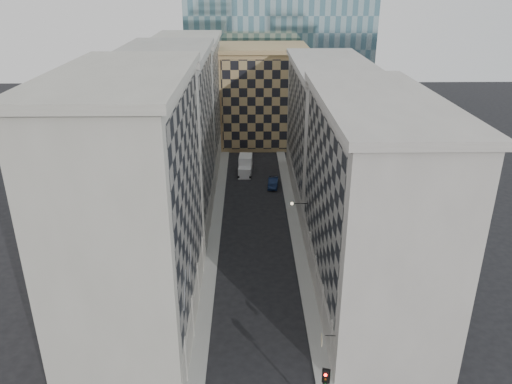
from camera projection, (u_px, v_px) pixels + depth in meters
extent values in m
cube|color=gray|center=(216.00, 227.00, 65.90)|extent=(1.50, 100.00, 0.15)
cube|color=gray|center=(295.00, 227.00, 66.06)|extent=(1.50, 100.00, 0.15)
cube|color=#A3A093|center=(134.00, 211.00, 43.85)|extent=(10.00, 22.00, 23.00)
cube|color=gray|center=(188.00, 195.00, 43.33)|extent=(0.25, 19.36, 18.00)
cube|color=#A3A093|center=(194.00, 304.00, 47.82)|extent=(0.45, 21.12, 3.20)
cube|color=#A3A093|center=(119.00, 75.00, 39.18)|extent=(10.80, 22.80, 0.70)
cylinder|color=#A3A093|center=(181.00, 360.00, 40.00)|extent=(0.90, 0.90, 4.40)
cylinder|color=#A3A093|center=(189.00, 317.00, 45.06)|extent=(0.90, 0.90, 4.40)
cylinder|color=#A3A093|center=(195.00, 283.00, 50.11)|extent=(0.90, 0.90, 4.40)
cylinder|color=#A3A093|center=(199.00, 255.00, 55.16)|extent=(0.90, 0.90, 4.40)
cube|color=gray|center=(170.00, 142.00, 64.26)|extent=(10.00, 22.00, 22.00)
cube|color=gray|center=(207.00, 130.00, 63.74)|extent=(0.25, 19.36, 17.00)
cube|color=gray|center=(210.00, 207.00, 68.04)|extent=(0.45, 21.12, 3.20)
cube|color=gray|center=(163.00, 51.00, 59.79)|extent=(10.80, 22.80, 0.70)
cylinder|color=gray|center=(203.00, 232.00, 60.22)|extent=(0.90, 0.90, 4.40)
cylinder|color=gray|center=(207.00, 212.00, 65.27)|extent=(0.90, 0.90, 4.40)
cylinder|color=gray|center=(210.00, 195.00, 70.33)|extent=(0.90, 0.90, 4.40)
cylinder|color=gray|center=(212.00, 181.00, 75.38)|extent=(0.90, 0.90, 4.40)
cube|color=#A3A093|center=(188.00, 105.00, 84.67)|extent=(10.00, 22.00, 21.00)
cube|color=gray|center=(217.00, 97.00, 84.15)|extent=(0.25, 19.36, 16.00)
cube|color=#A3A093|center=(218.00, 155.00, 88.25)|extent=(0.45, 21.12, 3.20)
cube|color=#A3A093|center=(185.00, 39.00, 80.39)|extent=(10.80, 22.80, 0.70)
cylinder|color=#A3A093|center=(214.00, 168.00, 80.43)|extent=(0.90, 0.90, 4.40)
cylinder|color=#A3A093|center=(216.00, 157.00, 85.49)|extent=(0.90, 0.90, 4.40)
cylinder|color=#A3A093|center=(218.00, 147.00, 90.54)|extent=(0.90, 0.90, 4.40)
cylinder|color=#A3A093|center=(220.00, 138.00, 95.60)|extent=(0.90, 0.90, 4.40)
cube|color=#A59F97|center=(371.00, 206.00, 48.45)|extent=(10.00, 26.00, 20.00)
cube|color=gray|center=(321.00, 192.00, 47.78)|extent=(0.25, 22.88, 15.00)
cube|color=#A59F97|center=(317.00, 280.00, 51.69)|extent=(0.45, 24.96, 3.20)
cube|color=#A59F97|center=(381.00, 101.00, 44.37)|extent=(10.80, 26.80, 0.70)
cylinder|color=#A59F97|center=(335.00, 342.00, 41.90)|extent=(0.90, 0.90, 4.40)
cylinder|color=#A59F97|center=(326.00, 305.00, 46.67)|extent=(0.90, 0.90, 4.40)
cylinder|color=#A59F97|center=(319.00, 275.00, 51.45)|extent=(0.90, 0.90, 4.40)
cylinder|color=#A59F97|center=(313.00, 250.00, 56.23)|extent=(0.90, 0.90, 4.40)
cylinder|color=#A59F97|center=(308.00, 228.00, 61.01)|extent=(0.90, 0.90, 4.40)
cube|color=#A59F97|center=(329.00, 132.00, 73.45)|extent=(10.00, 28.00, 19.00)
cube|color=gray|center=(296.00, 122.00, 72.79)|extent=(0.25, 24.64, 14.00)
cube|color=#A59F97|center=(294.00, 182.00, 76.50)|extent=(0.45, 26.88, 3.20)
cube|color=#A59F97|center=(333.00, 64.00, 69.57)|extent=(10.80, 28.80, 0.70)
cube|color=tan|center=(263.00, 97.00, 97.41)|extent=(16.00, 14.00, 18.00)
cube|color=tan|center=(264.00, 106.00, 90.88)|extent=(15.20, 0.25, 16.50)
cube|color=tan|center=(263.00, 48.00, 93.70)|extent=(16.80, 14.80, 0.80)
cube|color=#2F2B25|center=(252.00, 60.00, 108.27)|extent=(6.00, 6.00, 28.00)
cylinder|color=gray|center=(185.00, 290.00, 38.87)|extent=(0.10, 2.33, 2.33)
cylinder|color=gray|center=(190.00, 263.00, 42.55)|extent=(0.10, 2.33, 2.33)
cylinder|color=black|center=(300.00, 203.00, 58.13)|extent=(1.80, 0.08, 0.08)
sphere|color=#FFE5B2|center=(292.00, 204.00, 58.11)|extent=(0.36, 0.36, 0.36)
cube|color=black|center=(326.00, 378.00, 35.51)|extent=(0.44, 0.40, 1.18)
cube|color=black|center=(326.00, 376.00, 35.68)|extent=(0.58, 0.22, 1.34)
sphere|color=#FF0C07|center=(326.00, 375.00, 35.20)|extent=(0.21, 0.21, 0.21)
sphere|color=#331E05|center=(325.00, 379.00, 35.36)|extent=(0.21, 0.21, 0.21)
sphere|color=black|center=(325.00, 384.00, 35.51)|extent=(0.21, 0.21, 0.21)
cube|color=silver|center=(245.00, 172.00, 82.44)|extent=(2.21, 2.39, 1.70)
cube|color=silver|center=(246.00, 164.00, 84.45)|extent=(2.37, 3.53, 2.93)
cylinder|color=black|center=(239.00, 176.00, 81.95)|extent=(0.33, 0.87, 0.85)
cylinder|color=black|center=(250.00, 176.00, 81.88)|extent=(0.33, 0.87, 0.85)
cylinder|color=black|center=(241.00, 167.00, 85.94)|extent=(0.33, 0.87, 0.85)
cylinder|color=black|center=(252.00, 167.00, 85.87)|extent=(0.33, 0.87, 0.85)
imported|color=#0F1C3A|center=(273.00, 183.00, 78.60)|extent=(1.94, 4.43, 1.42)
cylinder|color=black|center=(331.00, 336.00, 39.62)|extent=(0.85, 0.12, 0.06)
cube|color=#BBAC89|center=(322.00, 340.00, 39.77)|extent=(0.11, 0.75, 0.74)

